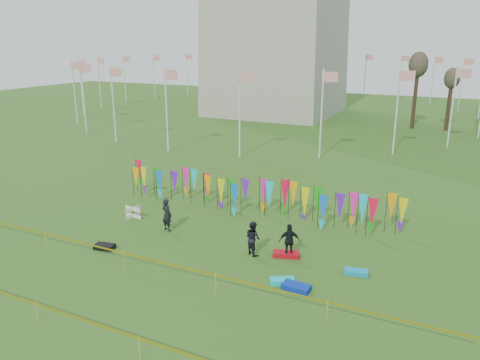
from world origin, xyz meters
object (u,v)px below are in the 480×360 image
at_px(box_kite, 133,212).
at_px(person_mid, 253,238).
at_px(person_left, 167,215).
at_px(kite_bag_black, 105,247).
at_px(kite_bag_red, 286,254).
at_px(kite_bag_turquoise, 282,281).
at_px(kite_bag_teal, 356,272).
at_px(kite_bag_blue, 296,287).
at_px(person_right, 289,241).

height_order(box_kite, person_mid, person_mid).
bearing_deg(person_left, kite_bag_black, 79.89).
xyz_separation_m(kite_bag_red, kite_bag_black, (-8.76, -3.27, -0.00)).
height_order(kite_bag_turquoise, kite_bag_teal, kite_bag_turquoise).
height_order(person_left, person_mid, person_left).
distance_m(kite_bag_black, kite_bag_teal, 12.66).
bearing_deg(kite_bag_blue, person_left, 160.77).
relative_size(kite_bag_red, kite_bag_black, 1.28).
relative_size(person_mid, kite_bag_teal, 1.63).
relative_size(person_right, kite_bag_black, 1.72).
distance_m(person_right, kite_bag_teal, 3.51).
xyz_separation_m(kite_bag_blue, kite_bag_black, (-10.31, -0.40, -0.01)).
relative_size(box_kite, person_mid, 0.41).
bearing_deg(kite_bag_red, kite_bag_black, -159.54).
height_order(person_right, kite_bag_blue, person_right).
bearing_deg(kite_bag_turquoise, person_right, 104.23).
relative_size(box_kite, kite_bag_teal, 0.66).
height_order(box_kite, kite_bag_turquoise, box_kite).
xyz_separation_m(box_kite, person_right, (10.36, -0.88, 0.51)).
relative_size(kite_bag_turquoise, kite_bag_blue, 0.92).
bearing_deg(kite_bag_turquoise, box_kite, 162.41).
bearing_deg(kite_bag_blue, kite_bag_red, 118.38).
relative_size(kite_bag_red, kite_bag_teal, 1.21).
bearing_deg(person_right, person_mid, -10.96).
xyz_separation_m(kite_bag_turquoise, kite_bag_teal, (2.75, 2.29, -0.01)).
bearing_deg(kite_bag_red, kite_bag_teal, -4.95).
distance_m(person_left, kite_bag_turquoise, 8.55).
distance_m(person_left, kite_bag_black, 3.87).
bearing_deg(kite_bag_turquoise, person_mid, 138.72).
xyz_separation_m(person_left, kite_bag_red, (7.24, -0.20, -0.82)).
xyz_separation_m(box_kite, person_mid, (8.61, -1.38, 0.52)).
height_order(person_mid, kite_bag_black, person_mid).
bearing_deg(box_kite, kite_bag_blue, -17.75).
xyz_separation_m(person_mid, kite_bag_red, (1.61, 0.47, -0.75)).
bearing_deg(kite_bag_blue, box_kite, 162.25).
bearing_deg(person_mid, person_right, -134.74).
bearing_deg(person_left, kite_bag_red, -167.98).
bearing_deg(person_mid, kite_bag_teal, -148.73).
bearing_deg(person_right, kite_bag_blue, 89.14).
distance_m(box_kite, kite_bag_turquoise, 11.57).
bearing_deg(box_kite, kite_bag_turquoise, -17.59).
bearing_deg(person_right, kite_bag_teal, 147.67).
distance_m(person_left, kite_bag_red, 7.29).
height_order(kite_bag_blue, kite_bag_red, kite_bag_blue).
height_order(person_left, kite_bag_black, person_left).
height_order(kite_bag_blue, kite_bag_black, kite_bag_blue).
bearing_deg(kite_bag_teal, person_mid, -178.15).
distance_m(box_kite, person_right, 10.41).
distance_m(person_right, kite_bag_red, 0.76).
bearing_deg(kite_bag_teal, kite_bag_turquoise, -140.21).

